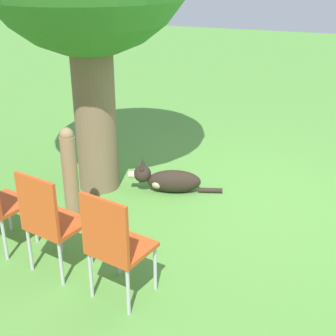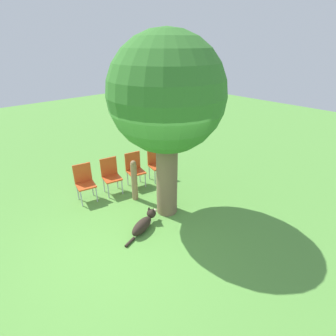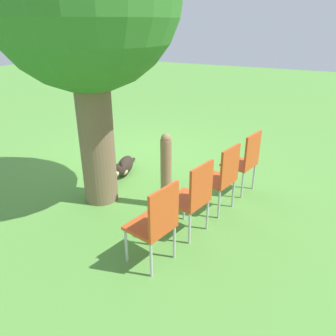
{
  "view_description": "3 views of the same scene",
  "coord_description": "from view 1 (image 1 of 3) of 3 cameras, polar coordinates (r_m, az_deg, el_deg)",
  "views": [
    {
      "loc": [
        -4.7,
        -1.39,
        2.51
      ],
      "look_at": [
        0.05,
        0.5,
        0.26
      ],
      "focal_mm": 50.0,
      "sensor_mm": 36.0,
      "label": 1
    },
    {
      "loc": [
        3.65,
        -2.21,
        3.7
      ],
      "look_at": [
        -0.23,
        1.34,
        1.13
      ],
      "focal_mm": 28.0,
      "sensor_mm": 36.0,
      "label": 2
    },
    {
      "loc": [
        -3.06,
        4.65,
        2.41
      ],
      "look_at": [
        -1.21,
        1.08,
        0.61
      ],
      "focal_mm": 35.0,
      "sensor_mm": 36.0,
      "label": 3
    }
  ],
  "objects": [
    {
      "name": "dog",
      "position": [
        5.54,
        -0.08,
        -1.48
      ],
      "size": [
        0.46,
        1.08,
        0.39
      ],
      "rotation": [
        0.0,
        0.0,
        1.89
      ],
      "color": "#2D231C",
      "rests_on": "ground_plane"
    },
    {
      "name": "red_chair_0",
      "position": [
        3.67,
        -6.55,
        -8.94
      ],
      "size": [
        0.5,
        0.52,
        0.96
      ],
      "rotation": [
        0.0,
        0.0,
        -0.21
      ],
      "color": "#D14C1E",
      "rests_on": "ground_plane"
    },
    {
      "name": "fence_post",
      "position": [
        4.72,
        -11.78,
        -1.34
      ],
      "size": [
        0.15,
        0.15,
        1.09
      ],
      "color": "#937551",
      "rests_on": "ground_plane"
    },
    {
      "name": "red_chair_1",
      "position": [
        4.08,
        -14.31,
        -5.95
      ],
      "size": [
        0.5,
        0.52,
        0.96
      ],
      "rotation": [
        0.0,
        0.0,
        -0.21
      ],
      "color": "#D14C1E",
      "rests_on": "ground_plane"
    },
    {
      "name": "ground_plane",
      "position": [
        5.51,
        4.69,
        -3.47
      ],
      "size": [
        30.0,
        30.0,
        0.0
      ],
      "primitive_type": "plane",
      "color": "#56933D"
    }
  ]
}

